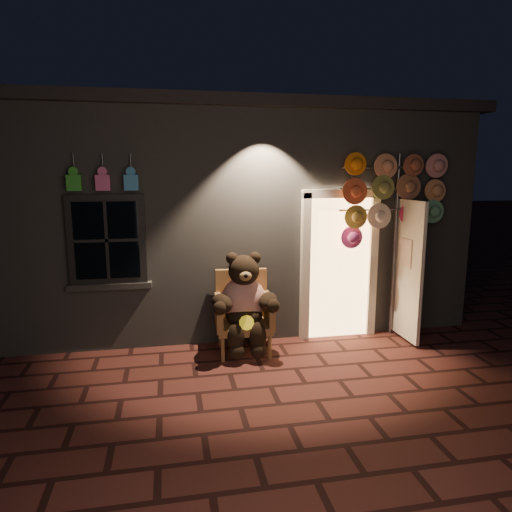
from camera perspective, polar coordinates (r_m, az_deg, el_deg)
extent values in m
plane|color=#4F231E|center=(5.47, 1.86, -15.99)|extent=(60.00, 60.00, 0.00)
cube|color=slate|center=(8.88, -3.79, 5.37)|extent=(7.00, 5.00, 3.30)
cube|color=black|center=(8.89, -3.93, 16.54)|extent=(7.30, 5.30, 0.16)
cube|color=black|center=(6.35, -18.10, 1.92)|extent=(1.00, 0.10, 1.20)
cube|color=black|center=(6.32, -18.13, 1.88)|extent=(0.82, 0.06, 1.02)
cube|color=slate|center=(6.47, -17.78, -3.60)|extent=(1.10, 0.14, 0.08)
cube|color=#F0B56C|center=(6.85, 10.23, -1.37)|extent=(0.92, 0.10, 2.10)
cube|color=beige|center=(6.65, 6.16, -1.62)|extent=(0.12, 0.12, 2.20)
cube|color=beige|center=(7.02, 14.31, -1.25)|extent=(0.12, 0.12, 2.20)
cube|color=beige|center=(6.68, 10.65, 7.67)|extent=(1.16, 0.12, 0.12)
cube|color=beige|center=(6.90, 18.37, -1.67)|extent=(0.05, 0.80, 2.00)
cube|color=#2E9227|center=(6.26, -21.79, 8.49)|extent=(0.18, 0.07, 0.20)
cylinder|color=#59595E|center=(6.32, -21.85, 10.77)|extent=(0.02, 0.02, 0.25)
cube|color=#C75285|center=(6.21, -18.59, 8.67)|extent=(0.18, 0.07, 0.20)
cylinder|color=#59595E|center=(6.27, -18.65, 10.97)|extent=(0.02, 0.02, 0.25)
cube|color=teal|center=(6.17, -15.33, 8.84)|extent=(0.18, 0.07, 0.20)
cylinder|color=#59595E|center=(6.23, -15.40, 11.15)|extent=(0.02, 0.02, 0.25)
cube|color=#925B38|center=(6.27, -1.54, -8.68)|extent=(0.75, 0.70, 0.10)
cube|color=#925B38|center=(6.46, -1.86, -4.77)|extent=(0.72, 0.12, 0.72)
cube|color=#925B38|center=(6.16, -4.69, -7.05)|extent=(0.11, 0.62, 0.41)
cube|color=#925B38|center=(6.23, 1.60, -6.81)|extent=(0.11, 0.62, 0.41)
cylinder|color=#925B38|center=(6.05, -4.18, -11.61)|extent=(0.05, 0.05, 0.33)
cylinder|color=#925B38|center=(6.12, 1.71, -11.34)|extent=(0.05, 0.05, 0.33)
cylinder|color=#925B38|center=(6.59, -4.52, -9.74)|extent=(0.05, 0.05, 0.33)
cylinder|color=#925B38|center=(6.65, 0.87, -9.51)|extent=(0.05, 0.05, 0.33)
ellipsoid|color=#B22A13|center=(6.20, -1.57, -5.53)|extent=(0.63, 0.52, 0.64)
ellipsoid|color=black|center=(6.19, -1.48, -7.39)|extent=(0.52, 0.45, 0.30)
sphere|color=black|center=(6.05, -1.54, -1.80)|extent=(0.43, 0.43, 0.41)
sphere|color=black|center=(6.03, -3.02, -0.29)|extent=(0.16, 0.16, 0.16)
sphere|color=black|center=(6.07, -0.14, -0.22)|extent=(0.16, 0.16, 0.16)
ellipsoid|color=olive|center=(5.88, -1.33, -2.53)|extent=(0.17, 0.12, 0.13)
ellipsoid|color=black|center=(5.98, -4.28, -5.90)|extent=(0.35, 0.47, 0.23)
ellipsoid|color=black|center=(6.05, 1.53, -5.68)|extent=(0.38, 0.48, 0.23)
ellipsoid|color=black|center=(5.99, -2.56, -10.18)|extent=(0.23, 0.23, 0.40)
ellipsoid|color=black|center=(6.02, 0.20, -10.06)|extent=(0.23, 0.23, 0.40)
sphere|color=black|center=(6.00, -2.50, -11.81)|extent=(0.22, 0.22, 0.22)
sphere|color=black|center=(6.03, 0.27, -11.68)|extent=(0.22, 0.22, 0.22)
cylinder|color=yellow|center=(5.94, -1.19, -8.34)|extent=(0.20, 0.09, 0.19)
cylinder|color=#59595E|center=(7.06, 16.95, 1.14)|extent=(0.04, 0.04, 2.70)
cylinder|color=#59595E|center=(6.82, 15.28, 10.62)|extent=(1.20, 0.03, 0.03)
cylinder|color=#59595E|center=(6.82, 15.16, 8.11)|extent=(1.20, 0.03, 0.03)
cylinder|color=#59595E|center=(6.84, 15.04, 5.60)|extent=(1.20, 0.03, 0.03)
cylinder|color=orange|center=(6.60, 12.46, 11.19)|extent=(0.34, 0.11, 0.34)
cylinder|color=#E08E5C|center=(6.74, 15.75, 11.03)|extent=(0.34, 0.11, 0.34)
cylinder|color=brown|center=(6.90, 18.88, 10.84)|extent=(0.34, 0.11, 0.34)
cylinder|color=#D7827E|center=(7.16, 21.47, 10.65)|extent=(0.34, 0.11, 0.34)
cylinder|color=#E85C31|center=(6.58, 12.45, 8.15)|extent=(0.34, 0.11, 0.34)
cylinder|color=olive|center=(6.72, 15.71, 8.05)|extent=(0.34, 0.11, 0.34)
cylinder|color=#9E6241|center=(6.96, 18.47, 7.97)|extent=(0.34, 0.11, 0.34)
cylinder|color=tan|center=(7.14, 21.41, 7.84)|extent=(0.34, 0.11, 0.34)
cylinder|color=gold|center=(6.57, 12.43, 5.09)|extent=(0.34, 0.11, 0.34)
cylinder|color=beige|center=(6.79, 15.34, 5.13)|extent=(0.34, 0.11, 0.34)
cylinder|color=#C1294D|center=(6.95, 18.42, 5.08)|extent=(0.34, 0.11, 0.34)
cylinder|color=#67AD7B|center=(7.13, 21.35, 5.02)|extent=(0.34, 0.11, 0.34)
cylinder|color=#C03D84|center=(6.67, 12.11, 2.15)|extent=(0.34, 0.11, 0.34)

